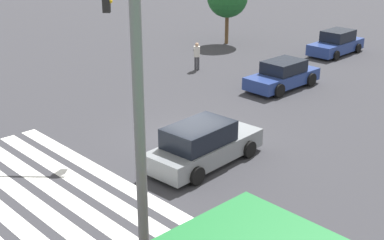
{
  "coord_description": "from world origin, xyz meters",
  "views": [
    {
      "loc": [
        14.7,
        -14.0,
        8.67
      ],
      "look_at": [
        0.0,
        0.0,
        0.86
      ],
      "focal_mm": 50.0,
      "sensor_mm": 36.0,
      "label": 1
    }
  ],
  "objects_px": {
    "car_0": "(283,75)",
    "car_3": "(203,145)",
    "pedestrian": "(197,55)",
    "car_1": "(336,43)",
    "street_light_pole_a": "(141,175)"
  },
  "relations": [
    {
      "from": "car_0",
      "to": "car_1",
      "type": "bearing_deg",
      "value": -166.17
    },
    {
      "from": "car_1",
      "to": "pedestrian",
      "type": "distance_m",
      "value": 10.08
    },
    {
      "from": "car_0",
      "to": "car_3",
      "type": "height_order",
      "value": "car_3"
    },
    {
      "from": "pedestrian",
      "to": "street_light_pole_a",
      "type": "bearing_deg",
      "value": -0.87
    },
    {
      "from": "car_3",
      "to": "car_0",
      "type": "bearing_deg",
      "value": 17.14
    },
    {
      "from": "car_0",
      "to": "car_3",
      "type": "bearing_deg",
      "value": 21.03
    },
    {
      "from": "car_1",
      "to": "street_light_pole_a",
      "type": "bearing_deg",
      "value": 24.26
    },
    {
      "from": "car_0",
      "to": "car_3",
      "type": "xyz_separation_m",
      "value": [
        3.73,
        -9.64,
        0.06
      ]
    },
    {
      "from": "street_light_pole_a",
      "to": "car_0",
      "type": "bearing_deg",
      "value": 121.2
    },
    {
      "from": "car_0",
      "to": "street_light_pole_a",
      "type": "relative_size",
      "value": 0.52
    },
    {
      "from": "street_light_pole_a",
      "to": "car_3",
      "type": "bearing_deg",
      "value": 130.49
    },
    {
      "from": "car_3",
      "to": "street_light_pole_a",
      "type": "xyz_separation_m",
      "value": [
        7.24,
        -8.48,
        4.41
      ]
    },
    {
      "from": "car_3",
      "to": "pedestrian",
      "type": "distance_m",
      "value": 12.89
    },
    {
      "from": "car_1",
      "to": "car_3",
      "type": "relative_size",
      "value": 0.93
    },
    {
      "from": "car_1",
      "to": "street_light_pole_a",
      "type": "xyz_separation_m",
      "value": [
        13.11,
        -26.71,
        4.46
      ]
    }
  ]
}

